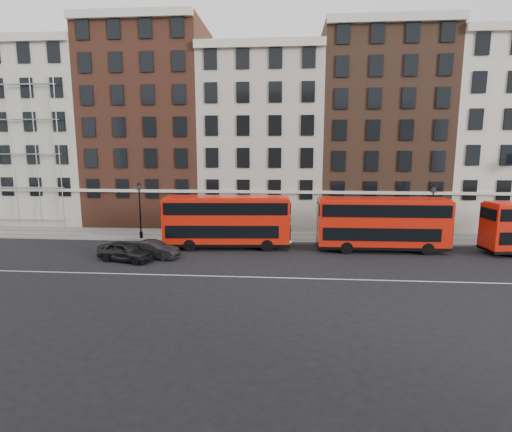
# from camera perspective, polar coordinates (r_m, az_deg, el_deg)

# --- Properties ---
(ground) EXTENTS (120.00, 120.00, 0.00)m
(ground) POSITION_cam_1_polar(r_m,az_deg,el_deg) (29.14, -1.41, -7.46)
(ground) COLOR black
(ground) RESTS_ON ground
(pavement) EXTENTS (80.00, 5.00, 0.15)m
(pavement) POSITION_cam_1_polar(r_m,az_deg,el_deg) (39.24, 0.17, -2.88)
(pavement) COLOR gray
(pavement) RESTS_ON ground
(kerb) EXTENTS (80.00, 0.30, 0.16)m
(kerb) POSITION_cam_1_polar(r_m,az_deg,el_deg) (36.81, -0.12, -3.70)
(kerb) COLOR gray
(kerb) RESTS_ON ground
(road_centre_line) EXTENTS (70.00, 0.12, 0.01)m
(road_centre_line) POSITION_cam_1_polar(r_m,az_deg,el_deg) (27.24, -1.85, -8.68)
(road_centre_line) COLOR white
(road_centre_line) RESTS_ON ground
(building_terrace) EXTENTS (64.00, 11.95, 22.00)m
(building_terrace) POSITION_cam_1_polar(r_m,az_deg,el_deg) (45.73, 0.51, 11.71)
(building_terrace) COLOR #B2AB9A
(building_terrace) RESTS_ON ground
(bus_b) EXTENTS (10.94, 3.34, 4.53)m
(bus_b) POSITION_cam_1_polar(r_m,az_deg,el_deg) (34.46, -4.26, -0.65)
(bus_b) COLOR red
(bus_b) RESTS_ON ground
(bus_c) EXTENTS (10.78, 2.79, 4.51)m
(bus_c) POSITION_cam_1_polar(r_m,az_deg,el_deg) (34.97, 17.51, -0.95)
(bus_c) COLOR red
(bus_c) RESTS_ON ground
(car_rear) EXTENTS (4.78, 2.93, 1.52)m
(car_rear) POSITION_cam_1_polar(r_m,az_deg,el_deg) (32.40, -18.13, -4.80)
(car_rear) COLOR black
(car_rear) RESTS_ON ground
(car_front) EXTENTS (4.35, 2.22, 1.37)m
(car_front) POSITION_cam_1_polar(r_m,az_deg,el_deg) (32.67, -14.50, -4.64)
(car_front) COLOR black
(car_front) RESTS_ON ground
(lamp_post_left) EXTENTS (0.44, 0.44, 5.33)m
(lamp_post_left) POSITION_cam_1_polar(r_m,az_deg,el_deg) (39.05, -16.26, 1.16)
(lamp_post_left) COLOR black
(lamp_post_left) RESTS_ON pavement
(lamp_post_right) EXTENTS (0.44, 0.44, 5.33)m
(lamp_post_right) POSITION_cam_1_polar(r_m,az_deg,el_deg) (38.73, 23.84, 0.65)
(lamp_post_right) COLOR black
(lamp_post_right) RESTS_ON pavement
(iron_railings) EXTENTS (6.60, 0.06, 1.00)m
(iron_railings) POSITION_cam_1_polar(r_m,az_deg,el_deg) (41.27, 0.41, -1.44)
(iron_railings) COLOR black
(iron_railings) RESTS_ON pavement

